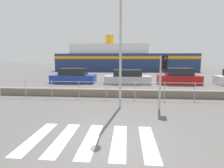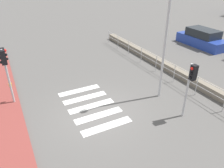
{
  "view_description": "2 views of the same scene",
  "coord_description": "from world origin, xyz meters",
  "px_view_note": "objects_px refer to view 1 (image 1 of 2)",
  "views": [
    {
      "loc": [
        0.38,
        -5.14,
        2.58
      ],
      "look_at": [
        -0.24,
        2.0,
        1.5
      ],
      "focal_mm": 28.0,
      "sensor_mm": 36.0,
      "label": 1
    },
    {
      "loc": [
        7.97,
        -3.34,
        6.26
      ],
      "look_at": [
        -0.39,
        1.0,
        1.2
      ],
      "focal_mm": 35.0,
      "sensor_mm": 36.0,
      "label": 2
    }
  ],
  "objects_px": {
    "traffic_light_far": "(163,70)",
    "parked_car_blue": "(74,77)",
    "streetlamp": "(120,34)",
    "ferry_boat": "(122,60)",
    "parked_car_red": "(179,77)",
    "parked_car_silver": "(128,78)"
  },
  "relations": [
    {
      "from": "ferry_boat",
      "to": "parked_car_red",
      "type": "distance_m",
      "value": 19.13
    },
    {
      "from": "parked_car_silver",
      "to": "ferry_boat",
      "type": "bearing_deg",
      "value": 93.42
    },
    {
      "from": "traffic_light_far",
      "to": "ferry_boat",
      "type": "bearing_deg",
      "value": 95.85
    },
    {
      "from": "parked_car_red",
      "to": "traffic_light_far",
      "type": "bearing_deg",
      "value": -110.53
    },
    {
      "from": "streetlamp",
      "to": "ferry_boat",
      "type": "height_order",
      "value": "ferry_boat"
    },
    {
      "from": "parked_car_blue",
      "to": "ferry_boat",
      "type": "bearing_deg",
      "value": 75.94
    },
    {
      "from": "streetlamp",
      "to": "parked_car_blue",
      "type": "height_order",
      "value": "streetlamp"
    },
    {
      "from": "traffic_light_far",
      "to": "parked_car_blue",
      "type": "distance_m",
      "value": 11.64
    },
    {
      "from": "streetlamp",
      "to": "parked_car_silver",
      "type": "distance_m",
      "value": 9.57
    },
    {
      "from": "streetlamp",
      "to": "parked_car_blue",
      "type": "distance_m",
      "value": 10.88
    },
    {
      "from": "parked_car_blue",
      "to": "parked_car_silver",
      "type": "xyz_separation_m",
      "value": [
        5.6,
        0.0,
        -0.05
      ]
    },
    {
      "from": "parked_car_silver",
      "to": "parked_car_red",
      "type": "relative_size",
      "value": 1.14
    },
    {
      "from": "parked_car_blue",
      "to": "parked_car_red",
      "type": "bearing_deg",
      "value": -0.0
    },
    {
      "from": "parked_car_blue",
      "to": "parked_car_silver",
      "type": "height_order",
      "value": "parked_car_blue"
    },
    {
      "from": "streetlamp",
      "to": "parked_car_blue",
      "type": "bearing_deg",
      "value": 119.93
    },
    {
      "from": "streetlamp",
      "to": "parked_car_blue",
      "type": "relative_size",
      "value": 1.3
    },
    {
      "from": "streetlamp",
      "to": "ferry_boat",
      "type": "xyz_separation_m",
      "value": [
        -0.69,
        27.1,
        -1.46
      ]
    },
    {
      "from": "streetlamp",
      "to": "ferry_boat",
      "type": "bearing_deg",
      "value": 91.45
    },
    {
      "from": "traffic_light_far",
      "to": "parked_car_blue",
      "type": "relative_size",
      "value": 0.59
    },
    {
      "from": "traffic_light_far",
      "to": "streetlamp",
      "type": "xyz_separation_m",
      "value": [
        -2.08,
        -0.07,
        1.72
      ]
    },
    {
      "from": "parked_car_silver",
      "to": "streetlamp",
      "type": "bearing_deg",
      "value": -92.48
    },
    {
      "from": "parked_car_blue",
      "to": "parked_car_red",
      "type": "distance_m",
      "value": 10.65
    }
  ]
}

